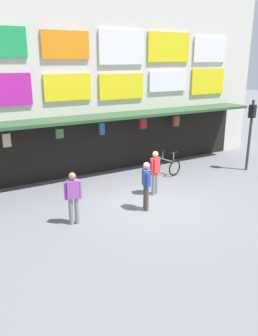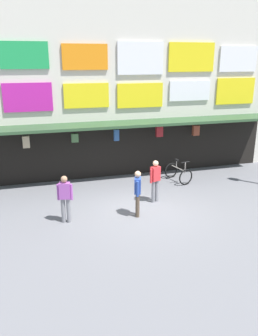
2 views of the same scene
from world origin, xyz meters
name	(u,v)px [view 1 (image 1 of 2)]	position (x,y,z in m)	size (l,w,h in m)	color
ground_plane	(144,203)	(0.00, 0.00, 0.00)	(80.00, 80.00, 0.00)	slate
shopfront	(90,82)	(0.00, 4.57, 3.96)	(18.00, 2.60, 8.00)	beige
traffic_light_far	(251,124)	(6.13, 0.94, 2.14)	(0.34, 0.35, 3.20)	#38383D
bicycle_parked	(165,164)	(2.60, 2.42, 0.39)	(0.96, 1.29, 1.05)	black
pedestrian_in_white	(73,195)	(-2.76, -0.31, 0.95)	(0.52, 0.30, 1.68)	gray
pedestrian_in_blue	(146,183)	(-0.26, -0.50, 0.95)	(0.33, 0.51, 1.68)	brown
pedestrian_in_red	(155,170)	(0.77, 0.51, 0.95)	(0.49, 0.34, 1.68)	gray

